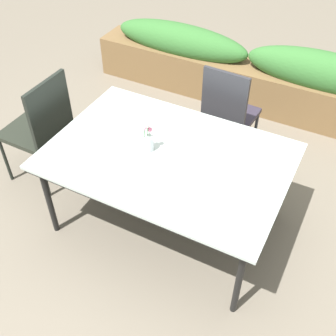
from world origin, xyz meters
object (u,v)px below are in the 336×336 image
(chair_far_side, at_px, (228,111))
(flower_vase, at_px, (148,141))
(dining_table, at_px, (168,159))
(planter_box, at_px, (247,73))
(chair_end_left, at_px, (41,125))

(chair_far_side, height_order, flower_vase, chair_far_side)
(dining_table, xyz_separation_m, flower_vase, (-0.15, -0.02, 0.13))
(dining_table, xyz_separation_m, planter_box, (-0.06, 1.93, -0.31))
(dining_table, distance_m, flower_vase, 0.20)
(dining_table, bearing_deg, chair_end_left, -179.96)
(flower_vase, bearing_deg, chair_far_side, 74.56)
(chair_end_left, height_order, planter_box, chair_end_left)
(dining_table, height_order, chair_end_left, chair_end_left)
(chair_end_left, distance_m, flower_vase, 1.04)
(dining_table, height_order, flower_vase, flower_vase)
(dining_table, height_order, chair_far_side, chair_far_side)
(chair_far_side, distance_m, planter_box, 1.05)
(dining_table, relative_size, flower_vase, 6.77)
(flower_vase, xyz_separation_m, planter_box, (0.09, 1.95, -0.44))
(chair_far_side, distance_m, flower_vase, 0.99)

